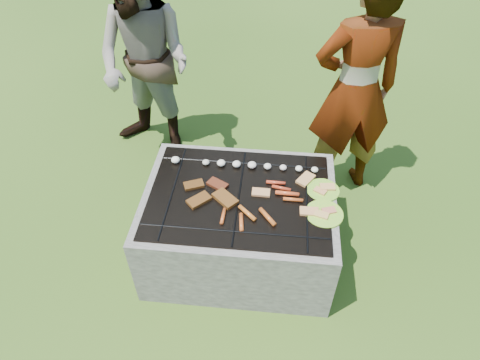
% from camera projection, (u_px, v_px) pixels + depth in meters
% --- Properties ---
extents(lawn, '(60.00, 60.00, 0.00)m').
position_uv_depth(lawn, '(239.00, 250.00, 3.28)').
color(lawn, '#234611').
rests_on(lawn, ground).
extents(fire_pit, '(1.30, 1.00, 0.62)m').
position_uv_depth(fire_pit, '(239.00, 227.00, 3.09)').
color(fire_pit, '#A19A8F').
rests_on(fire_pit, ground).
extents(mushrooms, '(1.06, 0.06, 0.04)m').
position_uv_depth(mushrooms, '(243.00, 164.00, 3.05)').
color(mushrooms, white).
rests_on(mushrooms, fire_pit).
extents(pork_slabs, '(0.40, 0.31, 0.02)m').
position_uv_depth(pork_slabs, '(211.00, 194.00, 2.85)').
color(pork_slabs, brown).
rests_on(pork_slabs, fire_pit).
extents(sausages, '(0.52, 0.46, 0.03)m').
position_uv_depth(sausages, '(266.00, 205.00, 2.78)').
color(sausages, '#E14725').
rests_on(sausages, fire_pit).
extents(bread_on_grate, '(0.44, 0.42, 0.02)m').
position_uv_depth(bread_on_grate, '(294.00, 192.00, 2.87)').
color(bread_on_grate, '#E39E74').
rests_on(bread_on_grate, fire_pit).
extents(plate_far, '(0.26, 0.26, 0.03)m').
position_uv_depth(plate_far, '(323.00, 190.00, 2.90)').
color(plate_far, '#CCFF3C').
rests_on(plate_far, fire_pit).
extents(plate_near, '(0.26, 0.26, 0.03)m').
position_uv_depth(plate_near, '(324.00, 214.00, 2.74)').
color(plate_near, '#DCF239').
rests_on(plate_near, fire_pit).
extents(cook, '(0.76, 0.59, 1.86)m').
position_uv_depth(cook, '(355.00, 91.00, 3.21)').
color(cook, gray).
rests_on(cook, ground).
extents(bystander, '(1.07, 0.97, 1.80)m').
position_uv_depth(bystander, '(145.00, 63.00, 3.58)').
color(bystander, gray).
rests_on(bystander, ground).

